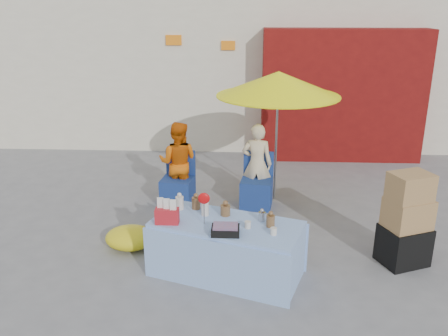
# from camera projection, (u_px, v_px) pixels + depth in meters

# --- Properties ---
(ground) EXTENTS (80.00, 80.00, 0.00)m
(ground) POSITION_uv_depth(u_px,v_px,m) (222.00, 258.00, 6.03)
(ground) COLOR slate
(ground) RESTS_ON ground
(backdrop) EXTENTS (14.00, 8.00, 7.80)m
(backdrop) POSITION_uv_depth(u_px,v_px,m) (257.00, 1.00, 12.06)
(backdrop) COLOR silver
(backdrop) RESTS_ON ground
(market_table) EXTENTS (1.92, 1.35, 1.06)m
(market_table) POSITION_uv_depth(u_px,v_px,m) (226.00, 248.00, 5.57)
(market_table) COLOR #96BBF0
(market_table) RESTS_ON ground
(chair_left) EXTENTS (0.54, 0.53, 0.85)m
(chair_left) POSITION_uv_depth(u_px,v_px,m) (178.00, 189.00, 7.54)
(chair_left) COLOR navy
(chair_left) RESTS_ON ground
(chair_right) EXTENTS (0.54, 0.53, 0.85)m
(chair_right) POSITION_uv_depth(u_px,v_px,m) (257.00, 191.00, 7.49)
(chair_right) COLOR navy
(chair_right) RESTS_ON ground
(vendor_orange) EXTENTS (0.70, 0.58, 1.32)m
(vendor_orange) POSITION_uv_depth(u_px,v_px,m) (178.00, 163.00, 7.53)
(vendor_orange) COLOR #DB600B
(vendor_orange) RESTS_ON ground
(vendor_beige) EXTENTS (0.52, 0.38, 1.31)m
(vendor_beige) POSITION_uv_depth(u_px,v_px,m) (257.00, 164.00, 7.48)
(vendor_beige) COLOR beige
(vendor_beige) RESTS_ON ground
(umbrella) EXTENTS (1.90, 1.90, 2.09)m
(umbrella) POSITION_uv_depth(u_px,v_px,m) (278.00, 84.00, 7.20)
(umbrella) COLOR gray
(umbrella) RESTS_ON ground
(box_stack) EXTENTS (0.66, 0.61, 1.19)m
(box_stack) POSITION_uv_depth(u_px,v_px,m) (406.00, 223.00, 5.74)
(box_stack) COLOR black
(box_stack) RESTS_ON ground
(tarp_bundle) EXTENTS (0.80, 0.72, 0.30)m
(tarp_bundle) POSITION_uv_depth(u_px,v_px,m) (130.00, 238.00, 6.23)
(tarp_bundle) COLOR yellow
(tarp_bundle) RESTS_ON ground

